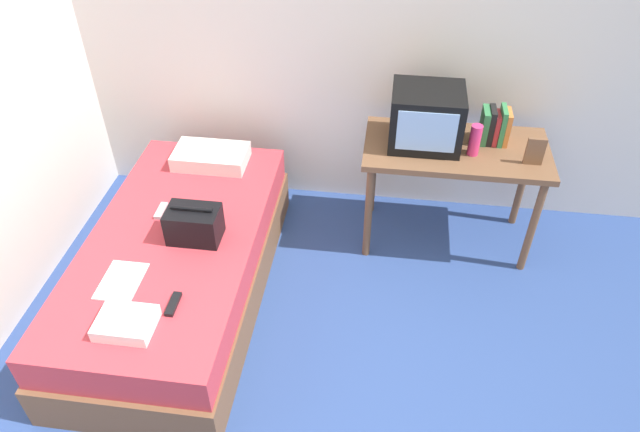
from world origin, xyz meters
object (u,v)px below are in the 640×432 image
Objects in this scene: picture_frame at (535,151)px; pillow at (211,157)px; remote_silver at (161,211)px; handbag at (194,224)px; bed at (179,266)px; folded_towel at (126,323)px; remote_dark at (173,304)px; water_bottle at (475,140)px; desk at (455,159)px; tv at (426,117)px; book_row at (495,126)px; magazine at (121,281)px.

pillow is at bearing 176.88° from picture_frame.
pillow is 3.40× the size of remote_silver.
handbag is 0.35m from remote_silver.
folded_towel reaches higher than bed.
bed is 0.81m from pillow.
remote_dark is 1.08× the size of remote_silver.
water_bottle reaches higher than folded_towel.
handbag is at bearing -161.68° from picture_frame.
pillow is 0.58m from remote_silver.
picture_frame is 2.25m from remote_dark.
remote_silver is 0.51× the size of folded_towel.
water_bottle is 0.67× the size of handbag.
remote_silver is at bearing -164.81° from water_bottle.
remote_dark is at bearing -138.29° from desk.
bed is 1.96m from water_bottle.
tv reaches higher than desk.
water_bottle is (0.30, -0.09, -0.08)m from tv.
tv is 2.10m from folded_towel.
desk is at bearing 141.43° from water_bottle.
remote_silver is (-1.78, -0.58, -0.15)m from desk.
water_bottle reaches higher than remote_dark.
desk is 2.20m from folded_towel.
bed is 0.76m from folded_towel.
tv is 2.20× the size of water_bottle.
book_row is at bearing 24.82° from bed.
magazine is (-0.15, -0.40, 0.26)m from bed.
water_bottle is 1.39× the size of remote_silver.
tv is 0.44m from book_row.
picture_frame is at bearing -45.56° from book_row.
pillow reaches higher than folded_towel.
water_bottle is at bearing 30.36° from magazine.
picture_frame reaches higher than handbag.
bed is 10.02× the size of water_bottle.
water_bottle reaches higher than handbag.
bed is 6.67× the size of handbag.
desk is 0.35m from tv.
folded_towel is at bearing -138.10° from desk.
desk is 1.96m from remote_dark.
magazine is at bearing 117.06° from folded_towel.
remote_dark is (-1.68, -1.39, -0.36)m from book_row.
water_bottle is 0.71× the size of folded_towel.
remote_dark is 0.56× the size of folded_towel.
folded_towel is at bearing -147.24° from picture_frame.
pillow is at bearing 89.08° from folded_towel.
pillow is (-2.05, 0.11, -0.30)m from picture_frame.
picture_frame is (2.08, 0.64, 0.60)m from bed.
picture_frame is at bearing -16.88° from desk.
remote_dark and remote_silver have the same top height.
desk is at bearing 25.19° from bed.
picture_frame reaches higher than desk.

